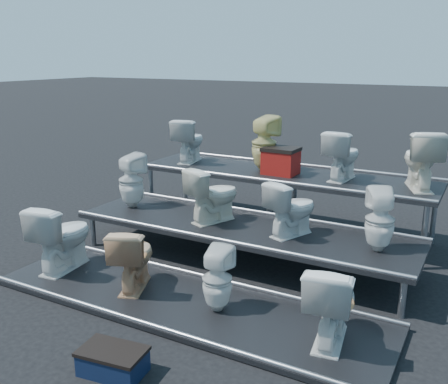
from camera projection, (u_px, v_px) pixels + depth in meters
The scene contains 18 objects.
ground at pixel (242, 261), 6.18m from camera, with size 80.00×80.00×0.00m, color black.
tier_front at pixel (184, 303), 5.07m from camera, with size 4.20×1.20×0.06m, color black.
tier_mid at pixel (242, 244), 6.12m from camera, with size 4.20×1.20×0.46m, color black.
tier_back at pixel (283, 202), 7.17m from camera, with size 4.20×1.20×0.86m, color black.
toilet_0 at pixel (62, 236), 5.73m from camera, with size 0.44×0.78×0.79m, color silver.
toilet_1 at pixel (133, 257), 5.27m from camera, with size 0.38×0.68×0.69m, color tan.
toilet_2 at pixel (217, 279), 4.80m from camera, with size 0.29×0.30×0.64m, color silver.
toilet_3 at pixel (331, 301), 4.27m from camera, with size 0.41×0.72×0.74m, color silver.
toilet_4 at pixel (131, 180), 6.74m from camera, with size 0.33×0.34×0.73m, color silver.
toilet_5 at pixel (213, 194), 6.15m from camera, with size 0.38×0.67×0.69m, color silver.
toilet_6 at pixel (292, 208), 5.68m from camera, with size 0.36×0.63×0.64m, color silver.
toilet_7 at pixel (380, 220), 5.22m from camera, with size 0.31×0.31×0.68m, color silver.
toilet_8 at pixel (189, 140), 7.70m from camera, with size 0.37×0.66×0.67m, color silver.
toilet_9 at pixel (264, 143), 7.09m from camera, with size 0.35×0.36×0.79m, color #D9CE81.
toilet_10 at pixel (342, 155), 6.58m from camera, with size 0.37×0.65×0.66m, color silver.
toilet_11 at pixel (421, 159), 6.12m from camera, with size 0.41×0.72×0.74m, color silver.
red_crate at pixel (281, 162), 6.93m from camera, with size 0.45×0.36×0.33m, color #9C1111.
step_stool at pixel (113, 363), 3.98m from camera, with size 0.51×0.30×0.18m, color black.
Camera 1 is at (2.57, -5.13, 2.46)m, focal length 40.00 mm.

